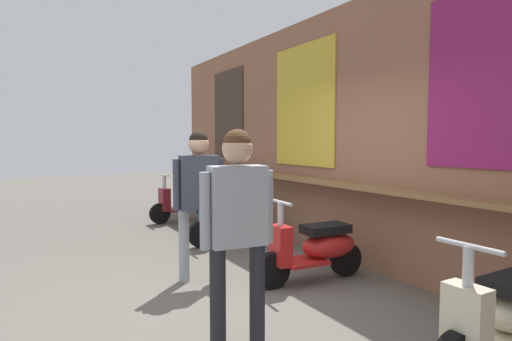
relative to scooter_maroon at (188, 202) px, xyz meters
The scene contains 8 objects.
ground_plane 4.40m from the scooter_maroon, 14.29° to the right, with size 33.99×33.99×0.00m, color #605B54.
market_stall_facade 4.55m from the scooter_maroon, 12.41° to the left, with size 12.14×0.61×3.42m.
scooter_maroon is the anchor object (origin of this frame).
scooter_teal 2.11m from the scooter_maroon, ahead, with size 0.46×1.40×0.97m.
scooter_red 4.19m from the scooter_maroon, ahead, with size 0.49×1.40×0.97m.
scooter_cream 6.35m from the scooter_maroon, ahead, with size 0.46×1.40×0.97m.
shopper_browsing 5.48m from the scooter_maroon, 16.66° to the right, with size 0.24×0.58×1.71m.
shopper_passing 3.82m from the scooter_maroon, 18.31° to the right, with size 0.37×0.68×1.73m.
Camera 1 is at (3.71, -1.90, 1.62)m, focal length 29.34 mm.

